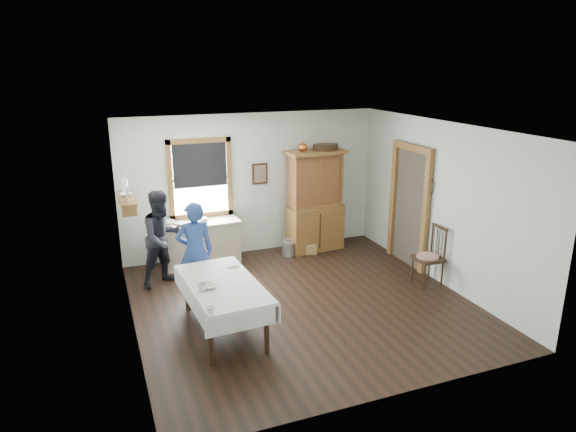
{
  "coord_description": "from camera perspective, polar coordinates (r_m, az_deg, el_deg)",
  "views": [
    {
      "loc": [
        -2.83,
        -6.68,
        3.61
      ],
      "look_at": [
        -0.12,
        0.3,
        1.35
      ],
      "focal_mm": 32.0,
      "sensor_mm": 36.0,
      "label": 1
    }
  ],
  "objects": [
    {
      "name": "pail",
      "position": [
        9.94,
        0.03,
        -3.65
      ],
      "size": [
        0.3,
        0.3,
        0.26
      ],
      "primitive_type": "cube",
      "rotation": [
        0.0,
        0.0,
        0.24
      ],
      "color": "#A3A5AB",
      "rests_on": "room"
    },
    {
      "name": "doorway",
      "position": [
        9.52,
        13.36,
        1.47
      ],
      "size": [
        0.09,
        1.14,
        2.22
      ],
      "color": "#40382D",
      "rests_on": "room"
    },
    {
      "name": "woman_blue",
      "position": [
        8.08,
        -10.28,
        -4.3
      ],
      "size": [
        0.54,
        0.36,
        1.47
      ],
      "primitive_type": "imported",
      "rotation": [
        0.0,
        0.0,
        3.12
      ],
      "color": "navy",
      "rests_on": "room"
    },
    {
      "name": "framed_picture",
      "position": [
        9.83,
        -3.13,
        4.71
      ],
      "size": [
        0.3,
        0.04,
        0.4
      ],
      "primitive_type": "cube",
      "color": "black",
      "rests_on": "room"
    },
    {
      "name": "room",
      "position": [
        7.6,
        1.64,
        -0.49
      ],
      "size": [
        5.01,
        5.01,
        2.7
      ],
      "color": "black",
      "rests_on": "ground"
    },
    {
      "name": "table_bowl",
      "position": [
        6.95,
        -8.71,
        -7.71
      ],
      "size": [
        0.22,
        0.22,
        0.05
      ],
      "primitive_type": "imported",
      "rotation": [
        0.0,
        0.0,
        -0.02
      ],
      "color": "silver",
      "rests_on": "dining_table"
    },
    {
      "name": "china_hutch",
      "position": [
        10.04,
        3.05,
        1.68
      ],
      "size": [
        1.21,
        0.65,
        1.98
      ],
      "primitive_type": "cube",
      "rotation": [
        0.0,
        0.0,
        0.09
      ],
      "color": "brown",
      "rests_on": "room"
    },
    {
      "name": "wall_shelf",
      "position": [
        8.48,
        -17.51,
        2.13
      ],
      "size": [
        0.24,
        1.0,
        0.44
      ],
      "color": "brown",
      "rests_on": "room"
    },
    {
      "name": "counter_book",
      "position": [
        9.3,
        -11.99,
        -0.99
      ],
      "size": [
        0.28,
        0.29,
        0.02
      ],
      "primitive_type": "imported",
      "rotation": [
        0.0,
        0.0,
        0.77
      ],
      "color": "brown",
      "rests_on": "work_counter"
    },
    {
      "name": "work_counter",
      "position": [
        9.56,
        -9.62,
        -3.0
      ],
      "size": [
        1.44,
        0.61,
        0.81
      ],
      "primitive_type": "cube",
      "rotation": [
        0.0,
        0.0,
        0.05
      ],
      "color": "#C4B088",
      "rests_on": "room"
    },
    {
      "name": "dining_table",
      "position": [
        7.25,
        -7.18,
        -9.93
      ],
      "size": [
        1.05,
        1.85,
        0.72
      ],
      "primitive_type": "cube",
      "rotation": [
        0.0,
        0.0,
        0.06
      ],
      "color": "silver",
      "rests_on": "room"
    },
    {
      "name": "table_cup_b",
      "position": [
        6.3,
        -8.6,
        -10.28
      ],
      "size": [
        0.1,
        0.1,
        0.09
      ],
      "primitive_type": "imported",
      "rotation": [
        0.0,
        0.0,
        -0.14
      ],
      "color": "silver",
      "rests_on": "dining_table"
    },
    {
      "name": "wicker_basket",
      "position": [
        10.07,
        2.27,
        -3.63
      ],
      "size": [
        0.37,
        0.31,
        0.19
      ],
      "primitive_type": "cube",
      "rotation": [
        0.0,
        0.0,
        -0.32
      ],
      "color": "#936942",
      "rests_on": "room"
    },
    {
      "name": "rug_beater",
      "position": [
        8.95,
        15.54,
        4.02
      ],
      "size": [
        0.01,
        0.27,
        0.27
      ],
      "primitive_type": "torus",
      "rotation": [
        0.0,
        1.57,
        0.0
      ],
      "color": "black",
      "rests_on": "room"
    },
    {
      "name": "figure_dark",
      "position": [
        8.74,
        -13.69,
        -2.77
      ],
      "size": [
        0.9,
        0.81,
        1.5
      ],
      "primitive_type": "imported",
      "rotation": [
        0.0,
        0.0,
        0.4
      ],
      "color": "black",
      "rests_on": "room"
    },
    {
      "name": "shelf_bowl",
      "position": [
        8.48,
        -17.53,
        2.31
      ],
      "size": [
        0.22,
        0.22,
        0.05
      ],
      "primitive_type": "imported",
      "color": "silver",
      "rests_on": "wall_shelf"
    },
    {
      "name": "spindle_chair",
      "position": [
        8.86,
        15.32,
        -4.28
      ],
      "size": [
        0.47,
        0.47,
        1.02
      ],
      "primitive_type": "cube",
      "rotation": [
        0.0,
        0.0,
        0.01
      ],
      "color": "black",
      "rests_on": "room"
    },
    {
      "name": "counter_bowl",
      "position": [
        9.45,
        -13.01,
        -0.66
      ],
      "size": [
        0.24,
        0.24,
        0.06
      ],
      "primitive_type": "imported",
      "rotation": [
        0.0,
        0.0,
        -0.31
      ],
      "color": "silver",
      "rests_on": "work_counter"
    },
    {
      "name": "table_cup_a",
      "position": [
        6.9,
        -9.43,
        -7.77
      ],
      "size": [
        0.15,
        0.15,
        0.09
      ],
      "primitive_type": "imported",
      "rotation": [
        0.0,
        0.0,
        0.37
      ],
      "color": "silver",
      "rests_on": "dining_table"
    },
    {
      "name": "window",
      "position": [
        9.53,
        -9.74,
        4.57
      ],
      "size": [
        1.18,
        0.07,
        1.48
      ],
      "color": "white",
      "rests_on": "room"
    }
  ]
}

